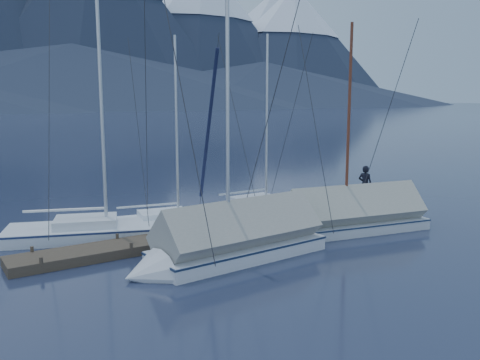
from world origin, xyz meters
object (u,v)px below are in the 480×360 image
object	(u,v)px
sailboat_open_right	(274,205)
person	(365,185)
sailboat_open_left	(121,232)
sailboat_covered_far	(225,246)
sailboat_open_mid	(189,221)
sailboat_covered_near	(342,221)

from	to	relation	value
sailboat_open_right	person	size ratio (longest dim) A/B	4.95
sailboat_open_left	sailboat_covered_far	world-z (taller)	sailboat_open_left
sailboat_open_mid	sailboat_open_right	world-z (taller)	sailboat_open_right
sailboat_open_mid	sailboat_covered_far	distance (m)	5.28
sailboat_open_mid	sailboat_covered_far	size ratio (longest dim) A/B	0.85
sailboat_open_mid	sailboat_open_right	bearing A→B (deg)	6.27
sailboat_open_left	sailboat_covered_near	distance (m)	9.09
person	sailboat_covered_near	bearing A→B (deg)	98.60
sailboat_open_right	sailboat_covered_near	distance (m)	5.11
sailboat_covered_near	sailboat_open_right	bearing A→B (deg)	86.88
sailboat_open_left	sailboat_covered_far	bearing A→B (deg)	-69.07
sailboat_covered_near	person	distance (m)	4.62
sailboat_open_mid	sailboat_open_left	bearing A→B (deg)	-176.62
sailboat_open_right	sailboat_covered_far	world-z (taller)	sailboat_covered_far
sailboat_open_left	sailboat_open_right	distance (m)	8.29
sailboat_open_mid	person	world-z (taller)	sailboat_open_mid
sailboat_open_right	sailboat_covered_far	bearing A→B (deg)	-138.34
sailboat_covered_far	person	xyz separation A→B (m)	(9.95, 2.97, 0.78)
sailboat_open_mid	sailboat_covered_near	bearing A→B (deg)	-43.26
sailboat_open_mid	sailboat_covered_near	world-z (taller)	sailboat_covered_near
sailboat_open_left	sailboat_open_mid	world-z (taller)	sailboat_open_left
sailboat_open_left	person	xyz separation A→B (m)	(11.84, -1.95, 1.10)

